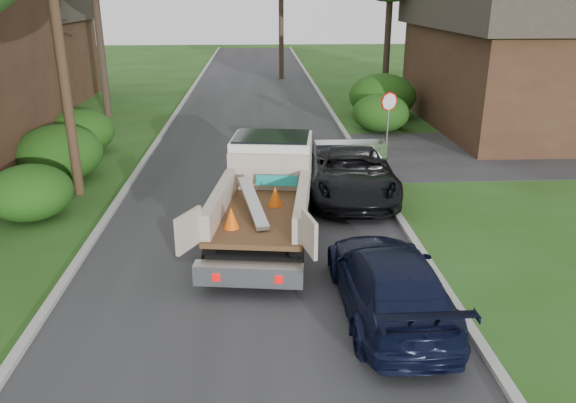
% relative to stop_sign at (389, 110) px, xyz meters
% --- Properties ---
extents(ground, '(120.00, 120.00, 0.00)m').
position_rel_stop_sign_xyz_m(ground, '(-5.20, -9.00, -1.78)').
color(ground, '#234112').
rests_on(ground, ground).
extents(road, '(8.00, 90.00, 0.02)m').
position_rel_stop_sign_xyz_m(road, '(-5.20, 1.00, -1.77)').
color(road, '#28282B').
rests_on(road, ground).
extents(side_street, '(16.00, 7.00, 0.02)m').
position_rel_stop_sign_xyz_m(side_street, '(6.80, 0.00, -1.77)').
color(side_street, '#28282B').
rests_on(side_street, ground).
extents(curb_left, '(0.20, 90.00, 0.12)m').
position_rel_stop_sign_xyz_m(curb_left, '(-9.30, 1.00, -1.72)').
color(curb_left, '#9E9E99').
rests_on(curb_left, ground).
extents(curb_right, '(0.20, 90.00, 0.12)m').
position_rel_stop_sign_xyz_m(curb_right, '(-1.10, 1.00, -1.72)').
color(curb_right, '#9E9E99').
rests_on(curb_right, ground).
extents(stop_sign, '(0.71, 0.32, 2.48)m').
position_rel_stop_sign_xyz_m(stop_sign, '(0.00, 0.00, 0.00)').
color(stop_sign, slate).
rests_on(stop_sign, ground).
extents(utility_pole, '(2.42, 1.25, 10.00)m').
position_rel_stop_sign_xyz_m(utility_pole, '(-10.68, -4.02, 3.40)').
color(utility_pole, '#382619').
rests_on(utility_pole, ground).
extents(house_left_far, '(7.56, 7.56, 6.00)m').
position_rel_stop_sign_xyz_m(house_left_far, '(-18.70, 13.00, 1.27)').
color(house_left_far, '#3C2218').
rests_on(house_left_far, ground).
extents(house_right, '(9.72, 12.96, 6.20)m').
position_rel_stop_sign_xyz_m(house_right, '(7.80, 5.00, 1.38)').
color(house_right, '#3C2218').
rests_on(house_right, ground).
extents(hedge_left_a, '(2.34, 2.34, 1.53)m').
position_rel_stop_sign_xyz_m(hedge_left_a, '(-11.40, -6.00, -1.01)').
color(hedge_left_a, '#184810').
rests_on(hedge_left_a, ground).
extents(hedge_left_b, '(2.86, 2.86, 1.87)m').
position_rel_stop_sign_xyz_m(hedge_left_b, '(-11.70, -2.50, -0.84)').
color(hedge_left_b, '#184810').
rests_on(hedge_left_b, ground).
extents(hedge_left_c, '(2.60, 2.60, 1.70)m').
position_rel_stop_sign_xyz_m(hedge_left_c, '(-12.00, 1.00, -0.93)').
color(hedge_left_c, '#184810').
rests_on(hedge_left_c, ground).
extents(hedge_right_a, '(2.60, 2.60, 1.70)m').
position_rel_stop_sign_xyz_m(hedge_right_a, '(0.60, 4.00, -0.93)').
color(hedge_right_a, '#184810').
rests_on(hedge_right_a, ground).
extents(hedge_right_b, '(3.38, 3.38, 2.21)m').
position_rel_stop_sign_xyz_m(hedge_right_b, '(1.30, 7.00, -0.67)').
color(hedge_right_b, '#184810').
rests_on(hedge_right_b, ground).
extents(flatbed_truck, '(3.25, 6.30, 2.29)m').
position_rel_stop_sign_xyz_m(flatbed_truck, '(-4.79, -7.06, -0.53)').
color(flatbed_truck, black).
rests_on(flatbed_truck, ground).
extents(black_pickup, '(3.05, 5.81, 1.56)m').
position_rel_stop_sign_xyz_m(black_pickup, '(-2.13, -4.50, -1.00)').
color(black_pickup, black).
rests_on(black_pickup, ground).
extents(navy_suv, '(2.03, 4.79, 1.38)m').
position_rel_stop_sign_xyz_m(navy_suv, '(-2.51, -11.50, -1.09)').
color(navy_suv, black).
rests_on(navy_suv, ground).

